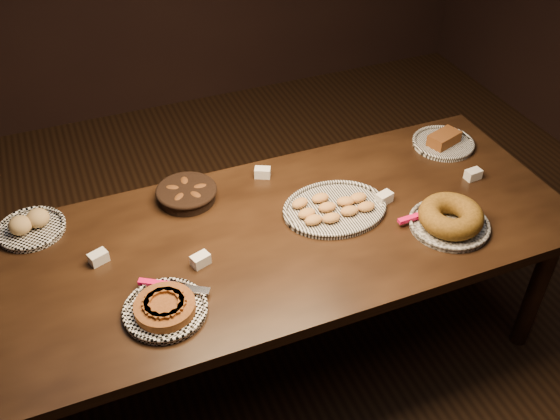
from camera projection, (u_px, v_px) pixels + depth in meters
name	position (u px, v px, depth m)	size (l,w,h in m)	color
ground	(284.00, 348.00, 3.00)	(5.00, 5.00, 0.00)	black
buffet_table	(284.00, 244.00, 2.57)	(2.40, 1.00, 0.75)	black
apple_tart_plate	(165.00, 308.00, 2.17)	(0.33, 0.32, 0.06)	white
madeleine_platter	(334.00, 208.00, 2.61)	(0.44, 0.36, 0.05)	black
bundt_cake_plate	(450.00, 219.00, 2.51)	(0.36, 0.33, 0.10)	black
croissant_basket	(187.00, 193.00, 2.66)	(0.30, 0.30, 0.07)	black
bread_roll_plate	(30.00, 226.00, 2.50)	(0.27, 0.27, 0.09)	white
loaf_plate	(443.00, 142.00, 2.99)	(0.30, 0.30, 0.07)	black
tent_cards	(291.00, 210.00, 2.59)	(1.72, 0.51, 0.04)	white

